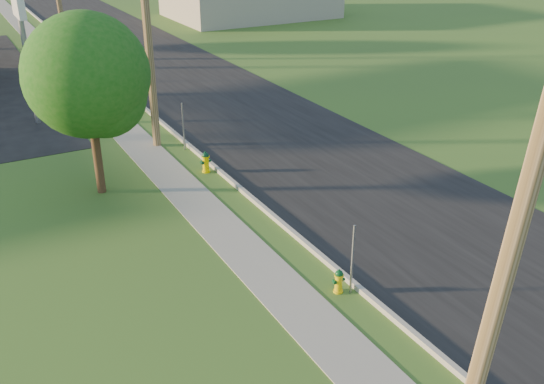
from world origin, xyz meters
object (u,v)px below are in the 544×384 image
object	(u,v)px
utility_pole_mid	(147,26)
price_pylon	(18,2)
hydrant_near	(339,281)
hydrant_mid	(206,162)
hydrant_far	(120,89)
tree_verge	(91,80)
utility_pole_near	(520,219)

from	to	relation	value
utility_pole_mid	price_pylon	bearing A→B (deg)	125.34
hydrant_near	hydrant_mid	distance (m)	9.00
hydrant_mid	hydrant_far	world-z (taller)	hydrant_mid
price_pylon	hydrant_far	bearing A→B (deg)	28.89
price_pylon	tree_verge	world-z (taller)	price_pylon
price_pylon	hydrant_near	size ratio (longest dim) A/B	9.95
utility_pole_near	hydrant_far	distance (m)	26.46
tree_verge	hydrant_near	size ratio (longest dim) A/B	9.06
utility_pole_mid	hydrant_far	distance (m)	9.31
tree_verge	hydrant_mid	xyz separation A→B (m)	(3.84, -0.08, -3.61)
utility_pole_mid	hydrant_mid	size ratio (longest dim) A/B	11.73
price_pylon	hydrant_near	bearing A→B (deg)	-76.07
tree_verge	utility_pole_near	bearing A→B (deg)	-77.74
hydrant_mid	tree_verge	bearing A→B (deg)	178.88
utility_pole_near	tree_verge	bearing A→B (deg)	102.26
utility_pole_mid	hydrant_mid	xyz separation A→B (m)	(0.70, -3.62, -4.54)
hydrant_near	hydrant_far	distance (m)	20.69
hydrant_near	utility_pole_near	bearing A→B (deg)	-96.30
hydrant_mid	hydrant_near	bearing A→B (deg)	-90.65
hydrant_near	hydrant_far	world-z (taller)	hydrant_far
price_pylon	hydrant_mid	world-z (taller)	price_pylon
utility_pole_mid	tree_verge	size ratio (longest dim) A/B	1.57
hydrant_near	hydrant_mid	xyz separation A→B (m)	(0.10, 9.00, 0.07)
utility_pole_near	tree_verge	xyz separation A→B (m)	(-3.14, 14.46, -0.79)
utility_pole_mid	tree_verge	bearing A→B (deg)	-131.54
hydrant_far	price_pylon	bearing A→B (deg)	-151.11
price_pylon	tree_verge	distance (m)	9.19
tree_verge	hydrant_far	distance (m)	12.79
tree_verge	hydrant_far	bearing A→B (deg)	71.40
utility_pole_mid	price_pylon	world-z (taller)	utility_pole_mid
hydrant_near	utility_pole_mid	bearing A→B (deg)	92.70
utility_pole_near	hydrant_near	bearing A→B (deg)	83.70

